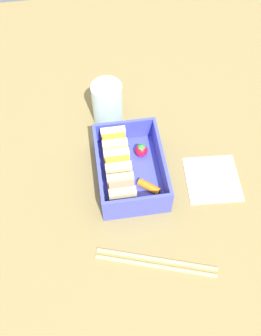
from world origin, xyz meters
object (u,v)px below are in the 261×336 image
object	(u,v)px
strawberry_far_left	(141,150)
folded_napkin	(212,179)
sandwich_center_left	(118,167)
sandwich_left	(122,191)
drinking_glass	(107,104)
carrot_stick_far_left	(149,187)
sandwich_center	(114,144)
chopstick_pair	(156,262)

from	to	relation	value
strawberry_far_left	folded_napkin	bearing A→B (deg)	-118.78
sandwich_center_left	folded_napkin	world-z (taller)	sandwich_center_left
sandwich_left	drinking_glass	size ratio (longest dim) A/B	0.53
carrot_stick_far_left	drinking_glass	world-z (taller)	drinking_glass
sandwich_left	sandwich_center	world-z (taller)	same
drinking_glass	folded_napkin	size ratio (longest dim) A/B	0.92
chopstick_pair	folded_napkin	xyz separation A→B (cm)	(14.35, -13.52, -0.15)
strawberry_far_left	folded_napkin	size ratio (longest dim) A/B	0.30
sandwich_left	sandwich_center	size ratio (longest dim) A/B	1.00
sandwich_left	folded_napkin	xyz separation A→B (cm)	(2.12, -17.53, -3.51)
sandwich_left	sandwich_center	xyz separation A→B (cm)	(10.33, 0.00, 0.00)
carrot_stick_far_left	drinking_glass	distance (cm)	19.55
carrot_stick_far_left	chopstick_pair	world-z (taller)	carrot_stick_far_left
sandwich_center	carrot_stick_far_left	world-z (taller)	sandwich_center
sandwich_center	folded_napkin	size ratio (longest dim) A/B	0.49
sandwich_left	chopstick_pair	distance (cm)	13.31
sandwich_left	folded_napkin	distance (cm)	18.00
sandwich_left	sandwich_center_left	xyz separation A→B (cm)	(5.16, 0.00, 0.00)
drinking_glass	chopstick_pair	bearing A→B (deg)	-172.54
folded_napkin	sandwich_center	bearing A→B (deg)	64.90
strawberry_far_left	sandwich_left	bearing A→B (deg)	151.04
drinking_glass	folded_napkin	distance (cm)	25.44
chopstick_pair	drinking_glass	bearing A→B (deg)	7.46
sandwich_center_left	folded_napkin	size ratio (longest dim) A/B	0.49
sandwich_center	folded_napkin	distance (cm)	19.68
sandwich_center	drinking_glass	distance (cm)	9.54
chopstick_pair	folded_napkin	bearing A→B (deg)	-43.29
sandwich_center	drinking_glass	xyz separation A→B (cm)	(9.48, 0.18, 1.00)
chopstick_pair	folded_napkin	size ratio (longest dim) A/B	1.94
sandwich_center_left	carrot_stick_far_left	distance (cm)	6.73
sandwich_center_left	folded_napkin	distance (cm)	18.14
sandwich_center_left	drinking_glass	world-z (taller)	drinking_glass
sandwich_left	chopstick_pair	size ratio (longest dim) A/B	0.25
sandwich_center	carrot_stick_far_left	xyz separation A→B (cm)	(-9.12, -5.13, -1.81)
sandwich_left	sandwich_center_left	bearing A→B (deg)	0.00
folded_napkin	sandwich_left	bearing A→B (deg)	96.88
folded_napkin	chopstick_pair	bearing A→B (deg)	136.71
sandwich_center_left	folded_napkin	bearing A→B (deg)	-99.86
drinking_glass	folded_napkin	world-z (taller)	drinking_glass
sandwich_left	chopstick_pair	xyz separation A→B (cm)	(-12.23, -4.02, -3.36)
sandwich_center	strawberry_far_left	size ratio (longest dim) A/B	1.65
drinking_glass	sandwich_left	bearing A→B (deg)	-179.47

